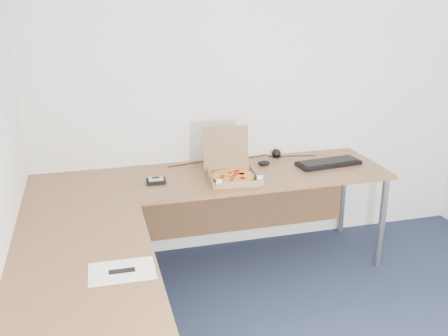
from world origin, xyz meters
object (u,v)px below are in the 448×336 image
object	(u,v)px
desk	(178,208)
drinking_glass	(237,158)
pizza_box	(232,173)
keyboard	(328,163)
wallet	(156,181)

from	to	relation	value
desk	drinking_glass	size ratio (longest dim) A/B	18.65
pizza_box	drinking_glass	distance (m)	0.26
desk	keyboard	world-z (taller)	keyboard
wallet	keyboard	bearing A→B (deg)	5.66
desk	wallet	distance (m)	0.40
desk	pizza_box	bearing A→B (deg)	36.36
drinking_glass	keyboard	world-z (taller)	drinking_glass
drinking_glass	wallet	bearing A→B (deg)	-164.69
desk	keyboard	xyz separation A→B (m)	(1.21, 0.42, 0.04)
desk	keyboard	bearing A→B (deg)	18.99
desk	wallet	size ratio (longest dim) A/B	19.41
pizza_box	keyboard	size ratio (longest dim) A/B	0.78
desk	wallet	xyz separation A→B (m)	(-0.08, 0.38, 0.04)
pizza_box	drinking_glass	world-z (taller)	pizza_box
pizza_box	keyboard	world-z (taller)	pizza_box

